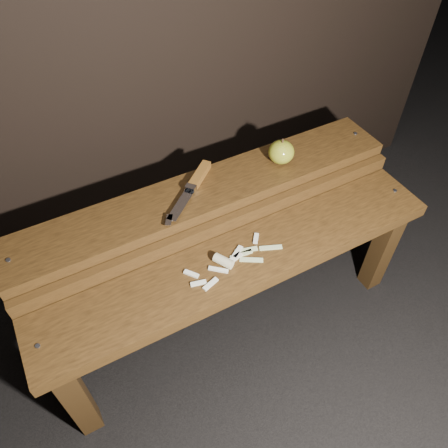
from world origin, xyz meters
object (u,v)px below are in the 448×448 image
bench_front_tier (244,274)px  knife (195,182)px  apple (281,152)px  bench_rear_tier (208,210)px

bench_front_tier → knife: knife is taller
bench_front_tier → knife: size_ratio=5.34×
bench_front_tier → apple: 0.39m
apple → knife: apple is taller
bench_front_tier → knife: (-0.02, 0.26, 0.16)m
knife → apple: bearing=-5.5°
bench_front_tier → apple: bearing=41.7°
apple → knife: bearing=174.5°
bench_rear_tier → apple: apple is taller
bench_rear_tier → bench_front_tier: bearing=-90.0°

